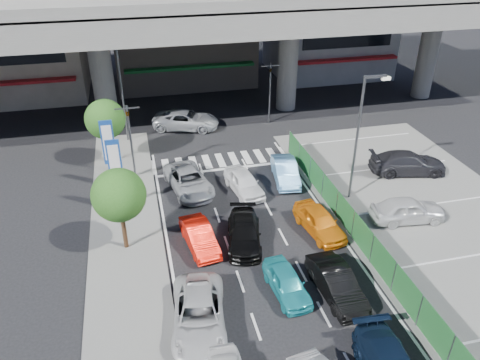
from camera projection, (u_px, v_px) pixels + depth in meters
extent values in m
plane|color=black|center=(271.00, 276.00, 23.50)|extent=(120.00, 120.00, 0.00)
cube|color=slate|center=(441.00, 224.00, 27.38)|extent=(12.00, 28.00, 0.06)
cube|color=slate|center=(127.00, 247.00, 25.43)|extent=(4.00, 30.00, 0.12)
cylinder|color=slate|center=(103.00, 78.00, 38.45)|extent=(1.80, 1.80, 8.00)
cylinder|color=slate|center=(288.00, 66.00, 41.66)|extent=(1.80, 1.80, 8.00)
cylinder|color=slate|center=(427.00, 56.00, 44.48)|extent=(1.80, 1.80, 8.00)
cube|color=slate|center=(196.00, 11.00, 37.56)|extent=(64.00, 14.00, 2.00)
cube|color=slate|center=(211.00, 9.00, 31.18)|extent=(64.00, 0.40, 0.90)
cube|color=gray|center=(13.00, 27.00, 44.03)|extent=(12.00, 10.00, 13.00)
cube|color=#AF151B|center=(13.00, 81.00, 41.57)|extent=(10.80, 1.60, 0.25)
cube|color=black|center=(1.00, 31.00, 39.47)|extent=(9.60, 0.10, 5.85)
cube|color=gray|center=(180.00, 7.00, 47.59)|extent=(14.00, 10.00, 15.00)
cube|color=#135F27|center=(190.00, 66.00, 45.63)|extent=(12.60, 1.60, 0.25)
cube|color=black|center=(187.00, 8.00, 42.98)|extent=(11.20, 0.10, 6.75)
cube|color=gray|center=(329.00, 17.00, 50.71)|extent=(12.00, 10.00, 12.00)
cube|color=#AF151B|center=(346.00, 59.00, 48.00)|extent=(10.80, 1.60, 0.25)
cube|color=black|center=(350.00, 20.00, 46.17)|extent=(9.60, 0.10, 5.40)
cylinder|color=#595B60|center=(131.00, 142.00, 31.07)|extent=(0.14, 0.14, 5.20)
cube|color=#595B60|center=(127.00, 108.00, 29.88)|extent=(1.60, 0.08, 0.08)
imported|color=black|center=(127.00, 113.00, 30.03)|extent=(0.26, 1.24, 0.50)
cylinder|color=#595B60|center=(270.00, 94.00, 39.33)|extent=(0.14, 0.14, 5.20)
cube|color=#595B60|center=(271.00, 66.00, 38.13)|extent=(1.60, 0.08, 0.08)
imported|color=black|center=(271.00, 69.00, 38.28)|extent=(0.26, 1.24, 0.50)
cylinder|color=#595B60|center=(356.00, 141.00, 27.97)|extent=(0.16, 0.16, 8.00)
cube|color=#595B60|center=(375.00, 77.00, 26.15)|extent=(1.40, 0.15, 0.15)
cube|color=silver|center=(386.00, 78.00, 26.36)|extent=(0.50, 0.22, 0.18)
cylinder|color=#595B60|center=(122.00, 93.00, 35.38)|extent=(0.16, 0.16, 8.00)
cube|color=#595B60|center=(124.00, 40.00, 33.55)|extent=(1.40, 0.15, 0.15)
cube|color=silver|center=(134.00, 42.00, 33.77)|extent=(0.50, 0.22, 0.18)
cylinder|color=#595B60|center=(119.00, 194.00, 28.25)|extent=(0.10, 0.10, 2.20)
cube|color=navy|center=(115.00, 163.00, 27.20)|extent=(0.80, 0.12, 3.00)
cube|color=white|center=(115.00, 164.00, 27.14)|extent=(0.60, 0.02, 2.40)
cylinder|color=#595B60|center=(113.00, 171.00, 30.70)|extent=(0.10, 0.10, 2.20)
cube|color=navy|center=(108.00, 142.00, 29.65)|extent=(0.80, 0.12, 3.00)
cube|color=white|center=(108.00, 143.00, 29.59)|extent=(0.60, 0.02, 2.40)
cylinder|color=#382314|center=(124.00, 230.00, 24.87)|extent=(0.24, 0.24, 2.40)
sphere|color=#1A4313|center=(119.00, 195.00, 23.77)|extent=(2.80, 2.80, 2.80)
cylinder|color=#382314|center=(109.00, 148.00, 33.56)|extent=(0.24, 0.24, 2.40)
sphere|color=#1A4313|center=(105.00, 119.00, 32.46)|extent=(2.80, 2.80, 2.80)
imported|color=silver|center=(199.00, 314.00, 20.36)|extent=(2.98, 5.24, 1.38)
imported|color=teal|center=(287.00, 283.00, 22.21)|extent=(1.75, 3.69, 1.22)
imported|color=black|center=(337.00, 283.00, 22.05)|extent=(1.71, 4.27, 1.38)
imported|color=red|center=(199.00, 237.00, 25.31)|extent=(1.87, 3.98, 1.26)
imported|color=black|center=(244.00, 233.00, 25.60)|extent=(2.65, 4.67, 1.28)
imported|color=orange|center=(320.00, 221.00, 26.46)|extent=(2.23, 4.25, 1.38)
imported|color=#A4A7AC|center=(189.00, 181.00, 30.45)|extent=(3.18, 5.31, 1.38)
imported|color=white|center=(244.00, 182.00, 30.27)|extent=(2.24, 4.25, 1.38)
imported|color=#609FD8|center=(285.00, 171.00, 31.58)|extent=(2.05, 4.36, 1.38)
imported|color=#B7BBBF|center=(186.00, 120.00, 39.15)|extent=(5.97, 4.07, 1.52)
imported|color=silver|center=(408.00, 210.00, 27.31)|extent=(4.46, 2.17, 1.47)
imported|color=#27272C|center=(408.00, 163.00, 32.36)|extent=(5.55, 3.13, 1.52)
cone|color=red|center=(333.00, 191.00, 29.90)|extent=(0.42, 0.42, 0.64)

